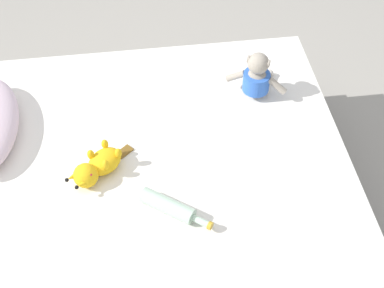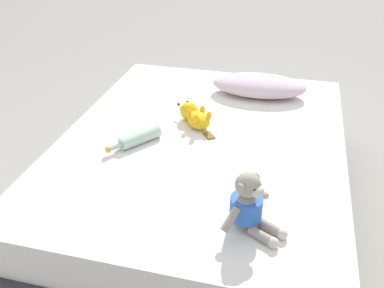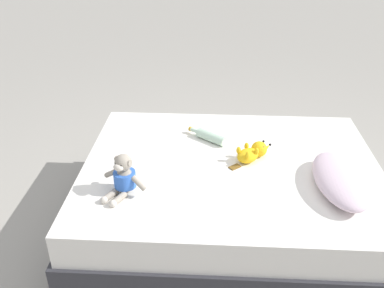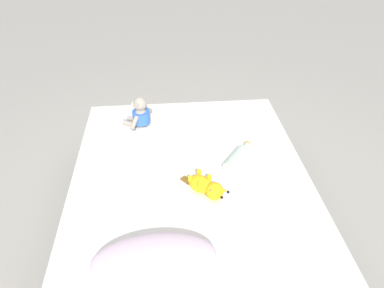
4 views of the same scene
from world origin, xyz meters
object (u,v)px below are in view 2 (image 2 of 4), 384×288
(glass_bottle, at_px, (139,138))
(bed, at_px, (202,176))
(plush_monkey, at_px, (249,205))
(pillow, at_px, (259,85))
(plush_yellow_creature, at_px, (194,116))

(glass_bottle, bearing_deg, bed, 24.98)
(bed, relative_size, plush_monkey, 7.00)
(plush_monkey, bearing_deg, bed, 117.60)
(bed, bearing_deg, plush_monkey, -62.40)
(bed, height_order, plush_monkey, plush_monkey)
(bed, height_order, pillow, pillow)
(plush_yellow_creature, bearing_deg, glass_bottle, -129.32)
(bed, xyz_separation_m, plush_yellow_creature, (-0.07, 0.13, 0.29))
(pillow, height_order, plush_monkey, plush_monkey)
(plush_monkey, relative_size, glass_bottle, 1.00)
(bed, xyz_separation_m, pillow, (0.22, 0.60, 0.30))
(pillow, bearing_deg, plush_yellow_creature, -122.19)
(bed, height_order, glass_bottle, glass_bottle)
(bed, distance_m, plush_monkey, 0.76)
(pillow, xyz_separation_m, plush_monkey, (0.10, -1.20, 0.04))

